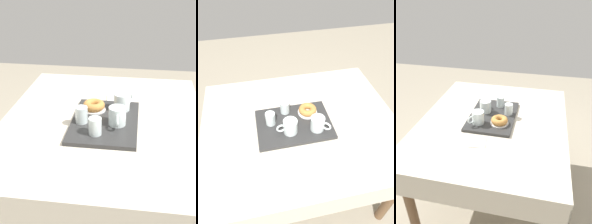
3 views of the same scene
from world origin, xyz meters
The scene contains 10 objects.
ground_plane centered at (0.00, 0.00, 0.00)m, with size 6.00×6.00×0.00m, color gray.
dining_table centered at (0.00, 0.00, 0.66)m, with size 1.27×1.05×0.75m.
serving_tray centered at (-0.05, -0.01, 0.76)m, with size 0.47×0.33×0.02m, color #2D2D2D.
tea_mug_left centered at (0.09, -0.09, 0.81)m, with size 0.11×0.10×0.09m.
tea_mug_right centered at (-0.08, -0.08, 0.81)m, with size 0.13×0.09×0.09m.
water_glass_near centered at (-0.08, 0.10, 0.81)m, with size 0.06×0.06×0.08m.
water_glass_far centered at (-0.19, 0.02, 0.81)m, with size 0.06×0.06×0.08m.
donut_plate_left centered at (0.06, 0.06, 0.77)m, with size 0.13×0.13×0.01m, color white.
sugar_donut_left centered at (0.06, 0.06, 0.80)m, with size 0.12×0.12×0.04m, color #BC7F3D.
paper_napkin centered at (0.27, -0.04, 0.75)m, with size 0.11×0.11×0.01m, color white.
Camera 1 is at (-1.45, -0.17, 1.53)m, focal length 50.57 mm.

